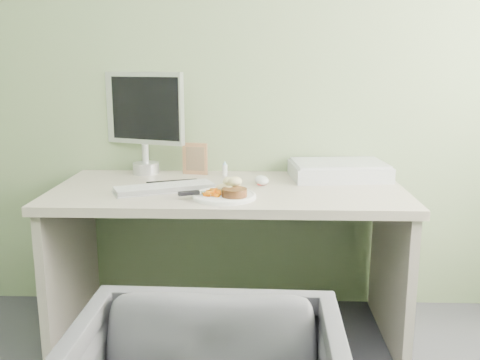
{
  "coord_description": "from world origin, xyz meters",
  "views": [
    {
      "loc": [
        0.14,
        -0.75,
        1.29
      ],
      "look_at": [
        0.06,
        1.5,
        0.79
      ],
      "focal_mm": 40.0,
      "sensor_mm": 36.0,
      "label": 1
    }
  ],
  "objects_px": {
    "scanner": "(339,171)",
    "monitor": "(145,117)",
    "desk": "(229,225)",
    "plate": "(224,196)"
  },
  "relations": [
    {
      "from": "desk",
      "to": "scanner",
      "type": "distance_m",
      "value": 0.61
    },
    {
      "from": "desk",
      "to": "scanner",
      "type": "height_order",
      "value": "scanner"
    },
    {
      "from": "plate",
      "to": "monitor",
      "type": "distance_m",
      "value": 0.73
    },
    {
      "from": "desk",
      "to": "plate",
      "type": "distance_m",
      "value": 0.27
    },
    {
      "from": "scanner",
      "to": "monitor",
      "type": "distance_m",
      "value": 1.01
    },
    {
      "from": "desk",
      "to": "scanner",
      "type": "xyz_separation_m",
      "value": [
        0.53,
        0.22,
        0.22
      ]
    },
    {
      "from": "plate",
      "to": "monitor",
      "type": "relative_size",
      "value": 0.52
    },
    {
      "from": "monitor",
      "to": "plate",
      "type": "bearing_deg",
      "value": -30.64
    },
    {
      "from": "plate",
      "to": "scanner",
      "type": "height_order",
      "value": "scanner"
    },
    {
      "from": "desk",
      "to": "scanner",
      "type": "relative_size",
      "value": 3.47
    }
  ]
}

